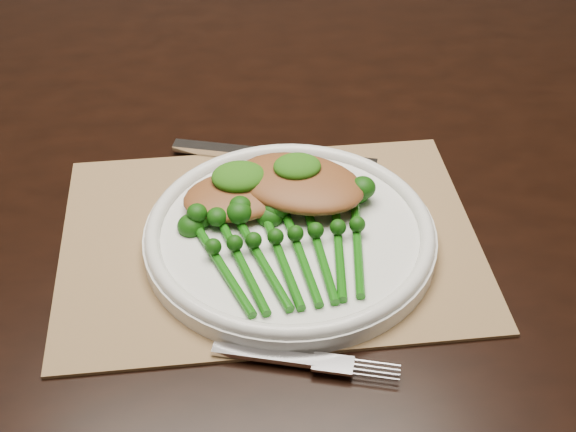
{
  "coord_description": "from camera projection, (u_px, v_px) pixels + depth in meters",
  "views": [
    {
      "loc": [
        0.11,
        -0.85,
        1.29
      ],
      "look_at": [
        0.18,
        -0.24,
        0.78
      ],
      "focal_mm": 50.0,
      "sensor_mm": 36.0,
      "label": 1
    }
  ],
  "objects": [
    {
      "name": "chicken_fillet_left",
      "position": [
        240.0,
        195.0,
        0.82
      ],
      "size": [
        0.13,
        0.1,
        0.02
      ],
      "primitive_type": "ellipsoid",
      "rotation": [
        0.0,
        0.0,
        0.19
      ],
      "color": "brown",
      "rests_on": "dinner_plate"
    },
    {
      "name": "knife",
      "position": [
        254.0,
        153.0,
        0.92
      ],
      "size": [
        0.23,
        0.08,
        0.01
      ],
      "rotation": [
        0.0,
        0.0,
        -0.28
      ],
      "color": "silver",
      "rests_on": "placemat"
    },
    {
      "name": "placemat",
      "position": [
        270.0,
        240.0,
        0.81
      ],
      "size": [
        0.42,
        0.31,
        0.0
      ],
      "primitive_type": "cube",
      "rotation": [
        0.0,
        0.0,
        0.01
      ],
      "color": "#94724B",
      "rests_on": "dining_table"
    },
    {
      "name": "pesto_dollop_left",
      "position": [
        239.0,
        177.0,
        0.82
      ],
      "size": [
        0.06,
        0.05,
        0.02
      ],
      "primitive_type": "ellipsoid",
      "color": "#194D0B",
      "rests_on": "chicken_fillet_left"
    },
    {
      "name": "pesto_dollop_right",
      "position": [
        297.0,
        166.0,
        0.82
      ],
      "size": [
        0.05,
        0.04,
        0.02
      ],
      "primitive_type": "ellipsoid",
      "color": "#194D0B",
      "rests_on": "chicken_fillet_right"
    },
    {
      "name": "chicken_fillet_right",
      "position": [
        299.0,
        183.0,
        0.82
      ],
      "size": [
        0.17,
        0.15,
        0.03
      ],
      "primitive_type": "ellipsoid",
      "rotation": [
        0.0,
        0.0,
        -0.49
      ],
      "color": "brown",
      "rests_on": "dinner_plate"
    },
    {
      "name": "dining_table",
      "position": [
        252.0,
        342.0,
        1.2
      ],
      "size": [
        1.61,
        0.91,
        0.75
      ],
      "rotation": [
        0.0,
        0.0,
        -0.01
      ],
      "color": "black",
      "rests_on": "ground"
    },
    {
      "name": "dinner_plate",
      "position": [
        290.0,
        234.0,
        0.8
      ],
      "size": [
        0.29,
        0.29,
        0.03
      ],
      "color": "white",
      "rests_on": "placemat"
    },
    {
      "name": "broccolini_bundle",
      "position": [
        291.0,
        256.0,
        0.76
      ],
      "size": [
        0.17,
        0.19,
        0.04
      ],
      "rotation": [
        0.0,
        0.0,
        0.12
      ],
      "color": "#12580B",
      "rests_on": "dinner_plate"
    },
    {
      "name": "fork",
      "position": [
        318.0,
        362.0,
        0.68
      ],
      "size": [
        0.16,
        0.06,
        0.01
      ],
      "rotation": [
        0.0,
        0.0,
        -0.28
      ],
      "color": "silver",
      "rests_on": "placemat"
    }
  ]
}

